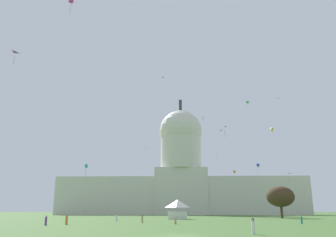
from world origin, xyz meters
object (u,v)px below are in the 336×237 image
at_px(kite_cyan_high, 278,100).
at_px(kite_cyan_mid, 224,128).
at_px(tree_east_far, 280,197).
at_px(kite_magenta_high, 71,0).
at_px(person_tan_mid_right, 142,219).
at_px(person_white_front_left, 253,228).
at_px(person_teal_near_tree_east, 302,220).
at_px(kite_white_high, 203,119).
at_px(person_purple_near_tent, 46,221).
at_px(person_navy_aisle_center, 253,222).
at_px(kite_gold_mid, 272,129).
at_px(kite_green_high, 248,102).
at_px(person_orange_mid_left, 67,220).
at_px(kite_lime_mid, 217,153).
at_px(kite_turquoise_low, 86,168).
at_px(event_tent, 177,209).
at_px(kite_black_high, 162,78).
at_px(capitol_building, 181,178).
at_px(person_white_front_right, 117,218).
at_px(kite_orange_mid, 234,172).
at_px(kite_yellow_mid, 144,148).
at_px(kite_violet_high, 14,55).
at_px(person_tan_near_tree_west, 175,221).
at_px(kite_red_low, 288,175).
at_px(kite_pink_mid, 222,132).
at_px(kite_blue_low, 258,165).

bearing_deg(kite_cyan_high, kite_cyan_mid, -134.46).
xyz_separation_m(tree_east_far, kite_magenta_high, (-60.94, -43.97, 47.53)).
xyz_separation_m(tree_east_far, kite_cyan_mid, (-19.28, -11.08, 21.21)).
bearing_deg(person_tan_mid_right, person_white_front_left, -152.84).
height_order(person_white_front_left, kite_cyan_high, kite_cyan_high).
relative_size(person_teal_near_tree_east, kite_white_high, 0.36).
bearing_deg(person_purple_near_tent, person_navy_aisle_center, 15.34).
relative_size(kite_gold_mid, kite_green_high, 0.73).
xyz_separation_m(person_orange_mid_left, kite_lime_mid, (37.92, 87.73, 26.94)).
relative_size(person_teal_near_tree_east, kite_turquoise_low, 0.39).
distance_m(event_tent, person_navy_aisle_center, 47.14).
distance_m(kite_turquoise_low, kite_lime_mid, 81.29).
distance_m(person_tan_mid_right, person_navy_aisle_center, 25.52).
bearing_deg(person_orange_mid_left, person_white_front_left, -149.91).
height_order(person_purple_near_tent, person_orange_mid_left, person_orange_mid_left).
xyz_separation_m(person_white_front_left, person_tan_mid_right, (-16.72, 34.20, 0.06)).
bearing_deg(kite_black_high, person_white_front_left, -34.17).
relative_size(capitol_building, kite_gold_mid, 56.97).
distance_m(person_white_front_right, kite_black_high, 78.33).
xyz_separation_m(person_teal_near_tree_east, kite_cyan_high, (11.50, 48.08, 40.85)).
distance_m(person_purple_near_tent, kite_gold_mid, 100.61).
distance_m(kite_orange_mid, kite_green_high, 41.10).
bearing_deg(kite_magenta_high, kite_orange_mid, 113.65).
bearing_deg(kite_yellow_mid, kite_black_high, 140.16).
distance_m(kite_violet_high, kite_turquoise_low, 31.80).
xyz_separation_m(person_navy_aisle_center, person_white_front_right, (-28.27, 27.60, 0.11)).
relative_size(kite_magenta_high, kite_white_high, 1.05).
bearing_deg(kite_white_high, kite_magenta_high, 129.31).
xyz_separation_m(person_tan_near_tree_west, kite_red_low, (34.98, 41.04, 12.82)).
distance_m(person_tan_mid_right, kite_orange_mid, 93.67).
bearing_deg(kite_cyan_high, person_white_front_right, -131.86).
bearing_deg(person_teal_near_tree_east, kite_pink_mid, -92.77).
xyz_separation_m(kite_red_low, kite_blue_low, (-8.45, 3.35, 3.50)).
xyz_separation_m(person_tan_near_tree_west, kite_cyan_mid, (15.18, 38.51, 27.55)).
height_order(person_tan_near_tree_west, kite_cyan_high, kite_cyan_high).
height_order(capitol_building, kite_blue_low, capitol_building).
height_order(person_orange_mid_left, kite_green_high, kite_green_high).
distance_m(person_white_front_left, kite_turquoise_low, 55.69).
bearing_deg(tree_east_far, person_white_front_right, -147.71).
relative_size(person_teal_near_tree_east, kite_orange_mid, 0.45).
xyz_separation_m(kite_magenta_high, kite_red_low, (61.46, 35.42, -41.04)).
distance_m(person_navy_aisle_center, kite_magenta_high, 68.56).
relative_size(capitol_building, kite_green_high, 41.58).
bearing_deg(person_white_front_right, kite_green_high, -134.50).
distance_m(kite_orange_mid, kite_turquoise_low, 90.43).
distance_m(person_white_front_left, person_tan_near_tree_west, 29.76).
relative_size(kite_pink_mid, kite_green_high, 0.46).
height_order(person_teal_near_tree_east, kite_magenta_high, kite_magenta_high).
height_order(person_teal_near_tree_east, kite_cyan_high, kite_cyan_high).
xyz_separation_m(person_tan_near_tree_west, kite_turquoise_low, (-22.71, 15.58, 12.16)).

